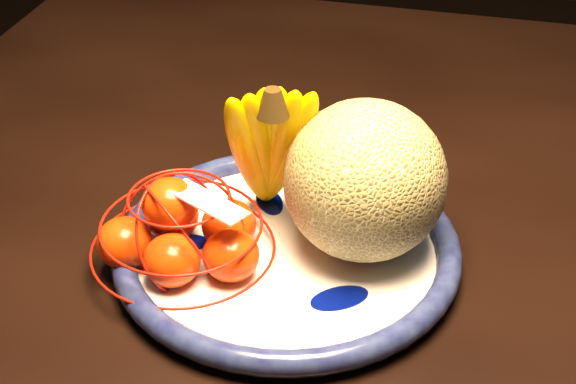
# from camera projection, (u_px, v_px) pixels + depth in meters

# --- Properties ---
(dining_table) EXTENTS (1.54, 1.04, 0.72)m
(dining_table) POSITION_uv_depth(u_px,v_px,m) (519.00, 241.00, 0.96)
(dining_table) COLOR black
(dining_table) RESTS_ON ground
(fruit_bowl) EXTENTS (0.32, 0.32, 0.03)m
(fruit_bowl) POSITION_uv_depth(u_px,v_px,m) (287.00, 249.00, 0.81)
(fruit_bowl) COLOR white
(fruit_bowl) RESTS_ON dining_table
(cantaloupe) EXTENTS (0.15, 0.15, 0.15)m
(cantaloupe) POSITION_uv_depth(u_px,v_px,m) (365.00, 180.00, 0.77)
(cantaloupe) COLOR olive
(cantaloupe) RESTS_ON fruit_bowl
(banana_bunch) EXTENTS (0.11, 0.11, 0.17)m
(banana_bunch) POSITION_uv_depth(u_px,v_px,m) (269.00, 143.00, 0.80)
(banana_bunch) COLOR #F6C600
(banana_bunch) RESTS_ON fruit_bowl
(mandarin_bag) EXTENTS (0.20, 0.20, 0.10)m
(mandarin_bag) POSITION_uv_depth(u_px,v_px,m) (183.00, 233.00, 0.78)
(mandarin_bag) COLOR #E8420F
(mandarin_bag) RESTS_ON fruit_bowl
(price_tag) EXTENTS (0.08, 0.06, 0.01)m
(price_tag) POSITION_uv_depth(u_px,v_px,m) (207.00, 202.00, 0.75)
(price_tag) COLOR white
(price_tag) RESTS_ON mandarin_bag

